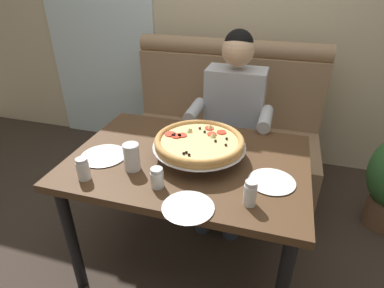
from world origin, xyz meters
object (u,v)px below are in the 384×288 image
(booth_bench, at_px, (221,138))
(plate_near_left, at_px, (104,155))
(plate_near_right, at_px, (188,206))
(plate_far_side, at_px, (272,180))
(shaker_pepper_flakes, at_px, (157,179))
(drinking_glass, at_px, (132,159))
(pizza, at_px, (199,142))
(shaker_oregano, at_px, (83,170))
(diner_main, at_px, (231,118))
(shaker_parmesan, at_px, (250,195))
(dining_table, at_px, (188,173))

(booth_bench, height_order, plate_near_left, booth_bench)
(plate_near_right, xyz_separation_m, plate_far_side, (0.32, 0.28, 0.00))
(shaker_pepper_flakes, bearing_deg, drinking_glass, 149.62)
(pizza, relative_size, shaker_pepper_flakes, 4.91)
(shaker_pepper_flakes, height_order, plate_near_right, shaker_pepper_flakes)
(shaker_oregano, bearing_deg, pizza, 35.53)
(plate_near_left, bearing_deg, diner_main, 53.65)
(diner_main, relative_size, shaker_oregano, 11.69)
(pizza, distance_m, shaker_pepper_flakes, 0.32)
(shaker_parmesan, height_order, plate_near_left, shaker_parmesan)
(shaker_parmesan, bearing_deg, booth_bench, 106.61)
(diner_main, height_order, plate_near_right, diner_main)
(shaker_oregano, distance_m, plate_near_left, 0.21)
(dining_table, bearing_deg, shaker_parmesan, -38.57)
(shaker_oregano, xyz_separation_m, plate_near_left, (-0.02, 0.20, -0.04))
(shaker_pepper_flakes, xyz_separation_m, drinking_glass, (-0.17, 0.10, 0.02))
(shaker_oregano, height_order, plate_near_left, shaker_oregano)
(shaker_parmesan, xyz_separation_m, plate_near_left, (-0.78, 0.17, -0.04))
(booth_bench, height_order, dining_table, booth_bench)
(diner_main, xyz_separation_m, shaker_pepper_flakes, (-0.18, -0.90, 0.07))
(plate_near_right, bearing_deg, plate_near_left, 154.01)
(booth_bench, distance_m, plate_near_left, 1.15)
(plate_far_side, bearing_deg, drinking_glass, -173.07)
(dining_table, relative_size, plate_near_left, 5.06)
(booth_bench, height_order, shaker_pepper_flakes, booth_bench)
(plate_near_left, bearing_deg, plate_near_right, -25.99)
(booth_bench, relative_size, diner_main, 1.17)
(pizza, bearing_deg, plate_near_right, -81.17)
(plate_near_left, bearing_deg, shaker_parmesan, -12.17)
(diner_main, xyz_separation_m, pizza, (-0.06, -0.61, 0.12))
(pizza, distance_m, plate_near_left, 0.51)
(plate_near_left, distance_m, drinking_glass, 0.21)
(booth_bench, bearing_deg, plate_near_right, -84.88)
(shaker_parmesan, xyz_separation_m, plate_near_right, (-0.24, -0.10, -0.04))
(shaker_oregano, bearing_deg, dining_table, 37.26)
(pizza, relative_size, drinking_glass, 3.48)
(booth_bench, relative_size, plate_near_right, 6.83)
(shaker_pepper_flakes, height_order, plate_near_left, shaker_pepper_flakes)
(shaker_pepper_flakes, xyz_separation_m, plate_far_side, (0.49, 0.18, -0.03))
(shaker_oregano, xyz_separation_m, plate_far_side, (0.84, 0.22, -0.04))
(pizza, xyz_separation_m, plate_near_left, (-0.48, -0.13, -0.08))
(dining_table, height_order, shaker_pepper_flakes, shaker_pepper_flakes)
(booth_bench, xyz_separation_m, shaker_pepper_flakes, (-0.06, -1.17, 0.38))
(dining_table, distance_m, plate_near_right, 0.41)
(diner_main, distance_m, plate_near_right, 1.01)
(dining_table, relative_size, diner_main, 0.95)
(plate_near_right, bearing_deg, shaker_parmesan, 22.19)
(pizza, bearing_deg, shaker_pepper_flakes, -111.17)
(dining_table, relative_size, shaker_parmesan, 10.57)
(pizza, height_order, plate_near_right, pizza)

